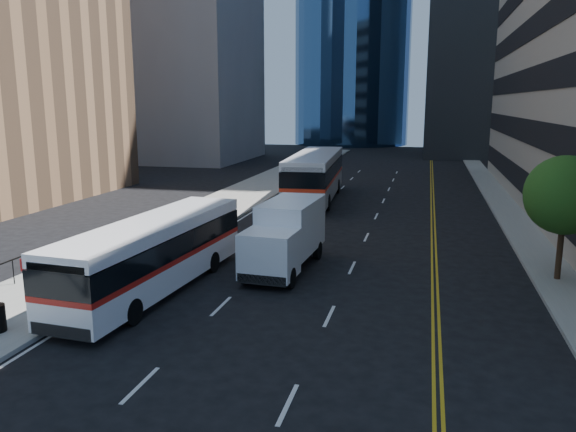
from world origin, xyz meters
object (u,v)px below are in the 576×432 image
object	(u,v)px
bus_rear	(315,175)
box_truck	(286,235)
bus_front	(154,253)
street_tree	(565,195)

from	to	relation	value
bus_rear	box_truck	size ratio (longest dim) A/B	2.20
bus_front	bus_rear	size ratio (longest dim) A/B	0.80
box_truck	bus_front	bearing A→B (deg)	-133.30
bus_front	box_truck	xyz separation A→B (m)	(4.26, 4.05, 0.02)
bus_front	bus_rear	distance (m)	22.20
bus_rear	bus_front	bearing A→B (deg)	-99.23
street_tree	bus_rear	distance (m)	21.92
street_tree	bus_front	world-z (taller)	street_tree
bus_front	box_truck	bearing A→B (deg)	47.24
box_truck	bus_rear	bearing A→B (deg)	100.34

